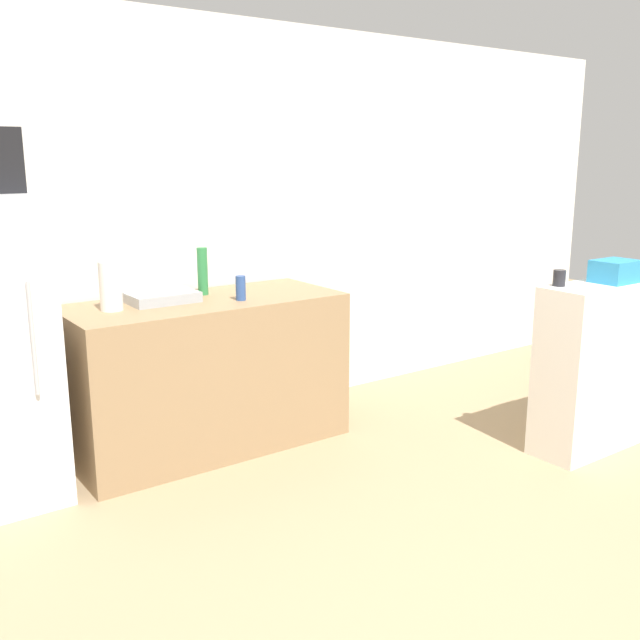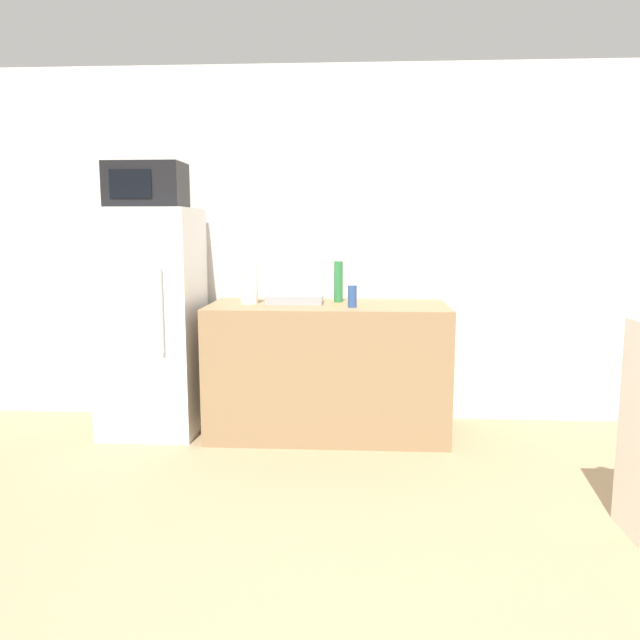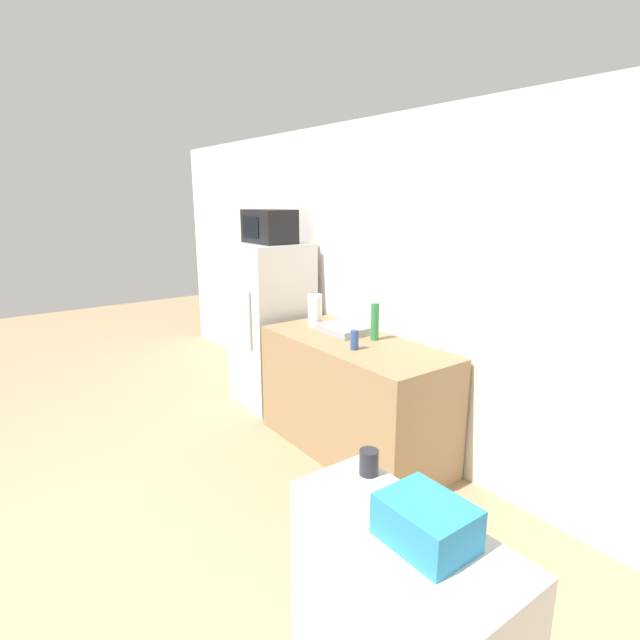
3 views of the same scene
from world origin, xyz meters
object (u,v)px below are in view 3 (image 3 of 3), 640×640
(refrigerator, at_px, (272,325))
(jar, at_px, (369,462))
(bottle_tall, at_px, (375,322))
(paper_towel_roll, at_px, (315,310))
(bottle_short, at_px, (354,340))
(basket, at_px, (426,523))
(microwave, at_px, (269,226))

(refrigerator, bearing_deg, jar, -24.40)
(refrigerator, height_order, bottle_tall, refrigerator)
(jar, bearing_deg, paper_towel_roll, 148.64)
(refrigerator, relative_size, bottle_short, 10.80)
(bottle_short, bearing_deg, bottle_tall, 109.36)
(bottle_short, relative_size, jar, 1.56)
(bottle_short, relative_size, basket, 0.56)
(bottle_short, bearing_deg, jar, -38.60)
(refrigerator, distance_m, jar, 3.14)
(jar, distance_m, paper_towel_roll, 2.53)
(bottle_tall, distance_m, bottle_short, 0.31)
(bottle_tall, bearing_deg, jar, -43.01)
(bottle_short, bearing_deg, paper_towel_roll, 166.99)
(bottle_tall, bearing_deg, basket, -39.01)
(refrigerator, distance_m, microwave, 0.94)
(basket, height_order, jar, basket)
(bottle_tall, xyz_separation_m, basket, (1.91, -1.55, 0.02))
(microwave, xyz_separation_m, jar, (2.85, -1.29, -0.66))
(microwave, distance_m, jar, 3.20)
(microwave, xyz_separation_m, paper_towel_roll, (0.69, 0.02, -0.67))
(bottle_tall, height_order, paper_towel_roll, bottle_tall)
(bottle_tall, bearing_deg, microwave, -173.65)
(basket, bearing_deg, paper_towel_roll, 150.55)
(jar, xyz_separation_m, paper_towel_roll, (-2.16, 1.31, -0.01))
(refrigerator, height_order, microwave, microwave)
(paper_towel_roll, bearing_deg, bottle_short, -13.01)
(microwave, bearing_deg, bottle_tall, 6.35)
(microwave, xyz_separation_m, basket, (3.22, -1.40, -0.64))
(bottle_tall, xyz_separation_m, paper_towel_roll, (-0.62, -0.12, -0.01))
(basket, relative_size, jar, 2.78)
(microwave, bearing_deg, jar, -24.38)
(refrigerator, xyz_separation_m, basket, (3.22, -1.41, 0.30))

